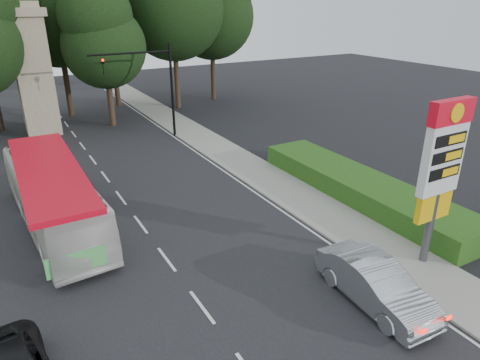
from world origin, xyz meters
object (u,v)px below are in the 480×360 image
monument (33,70)px  sedan_silver (375,284)px  gas_station_pylon (442,163)px  traffic_signal_mast (155,79)px  transit_bus (53,198)px

monument → sedan_silver: (7.50, -28.81, -4.30)m
gas_station_pylon → traffic_signal_mast: (-3.52, 22.00, 0.22)m
traffic_signal_mast → transit_bus: bearing=-129.4°
gas_station_pylon → transit_bus: gas_station_pylon is taller
monument → gas_station_pylon: bearing=-68.2°
gas_station_pylon → traffic_signal_mast: 22.29m
gas_station_pylon → transit_bus: bearing=139.6°
transit_bus → sedan_silver: bearing=-56.6°
traffic_signal_mast → transit_bus: size_ratio=0.65×
monument → transit_bus: size_ratio=0.91×
gas_station_pylon → sedan_silver: size_ratio=1.40×
transit_bus → monument: bearing=80.7°
transit_bus → sedan_silver: (9.00, -11.63, -0.73)m
gas_station_pylon → transit_bus: size_ratio=0.62×
monument → transit_bus: monument is taller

